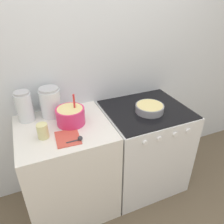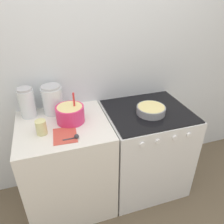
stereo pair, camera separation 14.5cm
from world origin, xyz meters
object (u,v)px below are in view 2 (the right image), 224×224
object	(u,v)px
mixing_bowl	(70,113)
tin_can	(41,127)
storage_jar_left	(27,104)
storage_jar_middle	(53,101)
baking_pan	(151,110)
stove	(144,149)

from	to	relation	value
mixing_bowl	tin_can	distance (m)	0.26
tin_can	storage_jar_left	bearing A→B (deg)	106.77
storage_jar_middle	storage_jar_left	bearing A→B (deg)	180.00
baking_pan	tin_can	bearing A→B (deg)	-178.55
stove	storage_jar_middle	size ratio (longest dim) A/B	3.54
mixing_bowl	baking_pan	world-z (taller)	mixing_bowl
stove	tin_can	distance (m)	1.05
stove	storage_jar_left	xyz separation A→B (m)	(-1.01, 0.23, 0.55)
stove	storage_jar_left	bearing A→B (deg)	167.40
storage_jar_left	stove	bearing A→B (deg)	-12.60
mixing_bowl	stove	bearing A→B (deg)	-2.49
stove	mixing_bowl	xyz separation A→B (m)	(-0.68, 0.03, 0.52)
storage_jar_left	mixing_bowl	bearing A→B (deg)	-31.17
storage_jar_left	storage_jar_middle	xyz separation A→B (m)	(0.21, 0.00, -0.00)
tin_can	baking_pan	bearing A→B (deg)	1.45
stove	storage_jar_left	world-z (taller)	storage_jar_left
mixing_bowl	tin_can	bearing A→B (deg)	-155.04
baking_pan	storage_jar_middle	distance (m)	0.85
storage_jar_middle	mixing_bowl	bearing A→B (deg)	-58.96
storage_jar_left	tin_can	size ratio (longest dim) A/B	2.28
stove	storage_jar_middle	xyz separation A→B (m)	(-0.80, 0.23, 0.55)
baking_pan	storage_jar_middle	bearing A→B (deg)	160.65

